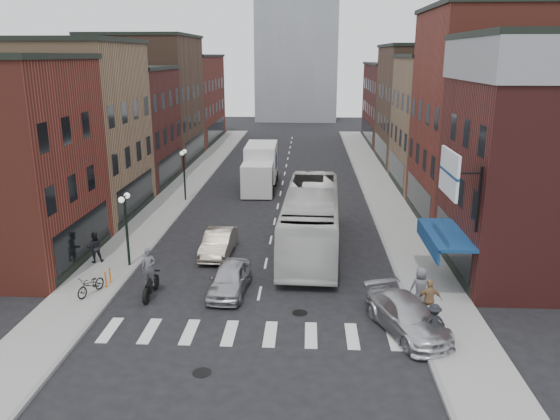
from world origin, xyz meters
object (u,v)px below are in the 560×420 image
object	(u,v)px
box_truck	(260,168)
curb_car	(407,316)
transit_bus	(311,219)
parked_bicycle	(91,285)
bike_rack	(108,277)
streetlamp_near	(126,217)
streetlamp_far	(184,165)
motorcycle_rider	(150,274)
billboard_sign	(451,174)
ped_right_a	(434,322)
sedan_left_far	(218,243)
ped_right_c	(421,288)
ped_left_solo	(95,247)
ped_right_b	(429,300)
sedan_left_near	(229,279)

from	to	relation	value
box_truck	curb_car	distance (m)	26.59
transit_bus	curb_car	size ratio (longest dim) A/B	2.66
transit_bus	parked_bicycle	size ratio (longest dim) A/B	7.33
bike_rack	streetlamp_near	bearing A→B (deg)	85.76
streetlamp_far	parked_bicycle	world-z (taller)	streetlamp_far
box_truck	motorcycle_rider	world-z (taller)	box_truck
billboard_sign	streetlamp_far	distance (m)	23.92
streetlamp_near	ped_right_a	bearing A→B (deg)	-26.39
sedan_left_far	ped_right_a	size ratio (longest dim) A/B	2.88
curb_car	ped_right_c	distance (m)	2.20
ped_left_solo	parked_bicycle	bearing A→B (deg)	85.93
ped_right_b	ped_right_c	xyz separation A→B (m)	(-0.18, 1.05, 0.08)
streetlamp_far	ped_right_c	xyz separation A→B (m)	(14.80, -18.54, -1.77)
motorcycle_rider	parked_bicycle	distance (m)	2.88
motorcycle_rider	streetlamp_near	bearing A→B (deg)	115.87
sedan_left_far	parked_bicycle	distance (m)	7.95
ped_left_solo	ped_right_b	size ratio (longest dim) A/B	0.94
sedan_left_far	parked_bicycle	bearing A→B (deg)	-128.48
bike_rack	curb_car	distance (m)	14.60
parked_bicycle	bike_rack	bearing A→B (deg)	88.94
streetlamp_far	bike_rack	distance (m)	16.87
sedan_left_far	ped_right_b	size ratio (longest dim) A/B	2.42
transit_bus	ped_right_b	size ratio (longest dim) A/B	7.23
billboard_sign	transit_bus	size ratio (longest dim) A/B	0.28
sedan_left_near	streetlamp_far	bearing A→B (deg)	113.04
ped_right_b	billboard_sign	bearing A→B (deg)	-117.28
streetlamp_near	ped_right_a	size ratio (longest dim) A/B	2.68
sedan_left_far	ped_right_a	distance (m)	14.01
parked_bicycle	ped_right_a	xyz separation A→B (m)	(15.41, -3.52, 0.29)
ped_left_solo	ped_right_b	xyz separation A→B (m)	(16.98, -5.95, 0.05)
sedan_left_near	ped_right_c	distance (m)	9.02
streetlamp_near	ped_left_solo	xyz separation A→B (m)	(-2.00, 0.36, -1.90)
transit_bus	ped_right_c	world-z (taller)	transit_bus
transit_bus	ped_right_c	bearing A→B (deg)	-56.92
billboard_sign	box_truck	world-z (taller)	billboard_sign
streetlamp_far	transit_bus	xyz separation A→B (m)	(9.90, -10.32, -1.07)
box_truck	sedan_left_near	xyz separation A→B (m)	(0.36, -21.67, -1.11)
transit_bus	sedan_left_near	bearing A→B (deg)	-118.63
parked_bicycle	streetlamp_near	bearing A→B (deg)	100.02
motorcycle_rider	ped_right_b	distance (m)	12.92
box_truck	ped_right_b	distance (m)	26.08
billboard_sign	sedan_left_near	size ratio (longest dim) A/B	0.87
sedan_left_far	ped_right_b	world-z (taller)	ped_right_b
ped_left_solo	curb_car	bearing A→B (deg)	134.17
curb_car	parked_bicycle	world-z (taller)	curb_car
ped_right_c	parked_bicycle	bearing A→B (deg)	-3.08
box_truck	transit_bus	xyz separation A→B (m)	(4.33, -15.04, 0.01)
billboard_sign	streetlamp_near	world-z (taller)	billboard_sign
motorcycle_rider	parked_bicycle	bearing A→B (deg)	178.45
streetlamp_far	ped_right_c	bearing A→B (deg)	-51.40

